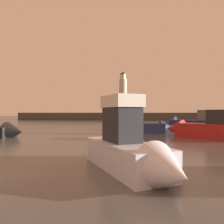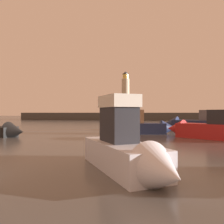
{
  "view_description": "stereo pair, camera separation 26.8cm",
  "coord_description": "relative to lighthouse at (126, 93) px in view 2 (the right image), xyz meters",
  "views": [
    {
      "loc": [
        0.41,
        -1.08,
        2.27
      ],
      "look_at": [
        -1.64,
        15.98,
        2.3
      ],
      "focal_mm": 35.33,
      "sensor_mm": 36.0,
      "label": 1
    },
    {
      "loc": [
        0.67,
        -1.04,
        2.27
      ],
      "look_at": [
        -1.64,
        15.98,
        2.3
      ],
      "focal_mm": 35.33,
      "sensor_mm": 36.0,
      "label": 2
    }
  ],
  "objects": [
    {
      "name": "ground_plane",
      "position": [
        4.15,
        -32.11,
        -7.99
      ],
      "size": [
        220.0,
        220.0,
        0.0
      ],
      "primitive_type": "plane",
      "color": "#4C4742"
    },
    {
      "name": "breakwater",
      "position": [
        4.15,
        -0.0,
        -6.89
      ],
      "size": [
        70.69,
        7.0,
        2.19
      ],
      "primitive_type": "cube",
      "color": "#423F3D",
      "rests_on": "ground_plane"
    },
    {
      "name": "lighthouse",
      "position": [
        0.0,
        0.0,
        0.0
      ],
      "size": [
        2.26,
        2.26,
        12.25
      ],
      "color": "beige",
      "rests_on": "breakwater"
    },
    {
      "name": "motorboat_0",
      "position": [
        4.31,
        -57.02,
        -7.1
      ],
      "size": [
        4.42,
        6.05,
        3.19
      ],
      "color": "silver",
      "rests_on": "ground_plane"
    },
    {
      "name": "motorboat_1",
      "position": [
        11.33,
        -35.57,
        -7.18
      ],
      "size": [
        8.3,
        5.45,
        2.92
      ],
      "color": "#1E284C",
      "rests_on": "ground_plane"
    },
    {
      "name": "motorboat_2",
      "position": [
        10.22,
        -44.99,
        -7.15
      ],
      "size": [
        6.78,
        5.64,
        2.67
      ],
      "color": "#B21E1E",
      "rests_on": "ground_plane"
    },
    {
      "name": "motorboat_4",
      "position": [
        5.11,
        -41.61,
        -7.18
      ],
      "size": [
        6.93,
        2.62,
        2.78
      ],
      "color": "#1E284C",
      "rests_on": "ground_plane"
    }
  ]
}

